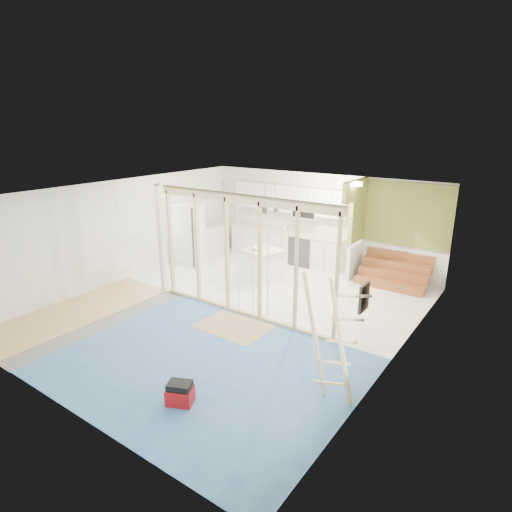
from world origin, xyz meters
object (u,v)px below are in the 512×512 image
Objects in this scene: fridge at (189,234)px; toolbox at (180,394)px; island at (263,266)px; ladder at (331,340)px.

fridge is 6.68m from toolbox.
toolbox is (4.48, -4.91, -0.70)m from fridge.
island is 0.57× the size of ladder.
island is (2.62, -0.07, -0.44)m from fridge.
island is at bearing -16.49° from fridge.
fridge is at bearing 145.25° from ladder.
island reaches higher than toolbox.
toolbox is at bearing -62.51° from fridge.
toolbox is (1.86, -4.84, -0.26)m from island.
toolbox is at bearing -53.69° from island.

